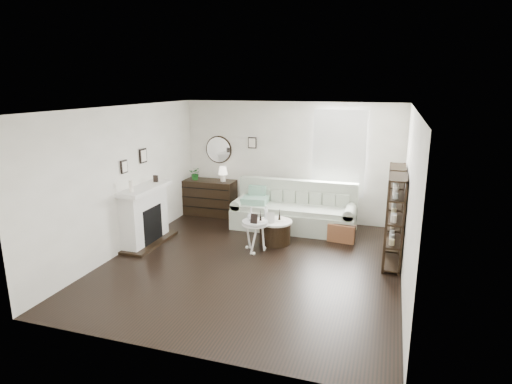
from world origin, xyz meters
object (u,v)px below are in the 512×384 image
(sofa, at_px, (294,213))
(drum_table, at_px, (275,232))
(dresser, at_px, (209,197))
(pedestal_table, at_px, (255,224))

(sofa, distance_m, drum_table, 1.02)
(dresser, height_order, pedestal_table, dresser)
(dresser, relative_size, drum_table, 1.88)
(sofa, xyz_separation_m, drum_table, (-0.16, -1.01, -0.10))
(drum_table, height_order, pedestal_table, pedestal_table)
(pedestal_table, bearing_deg, dresser, 132.78)
(sofa, height_order, dresser, sofa)
(drum_table, bearing_deg, pedestal_table, -114.51)
(sofa, distance_m, pedestal_table, 1.60)
(sofa, height_order, pedestal_table, sofa)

